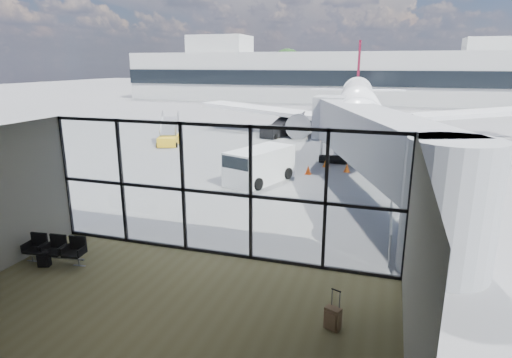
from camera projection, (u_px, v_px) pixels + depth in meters
The scene contains 22 objects.
ground at pixel (345, 117), 51.43m from camera, with size 220.00×220.00×0.00m, color slate.
lounge_shell at pixel (132, 234), 9.53m from camera, with size 12.02×8.01×4.51m.
glass_curtain_wall at pixel (216, 191), 14.05m from camera, with size 12.10×0.12×4.50m.
jet_bridge at pixel (379, 146), 19.00m from camera, with size 8.00×16.50×4.33m.
apron_railing at pixel (391, 218), 16.04m from camera, with size 0.06×5.46×1.11m.
far_terminal at pixel (358, 76), 70.71m from camera, with size 80.00×12.20×11.00m.
tree_0 at pixel (153, 71), 92.76m from camera, with size 4.95×4.95×7.12m.
tree_1 at pixel (177, 68), 90.85m from camera, with size 5.61×5.61×8.07m.
tree_2 at pixel (203, 65), 88.94m from camera, with size 6.27×6.27×9.03m.
tree_3 at pixel (230, 71), 87.52m from camera, with size 4.95×4.95×7.12m.
tree_4 at pixel (258, 68), 85.60m from camera, with size 5.61×5.61×8.07m.
tree_5 at pixel (287, 65), 83.69m from camera, with size 6.27×6.27×9.03m.
seating_row at pixel (56, 248), 13.92m from camera, with size 2.07×0.79×0.92m.
backpack at pixel (44, 259), 13.68m from camera, with size 0.42×0.41×0.54m.
suitcase at pixel (333, 318), 10.43m from camera, with size 0.44×0.37×1.03m.
airliner at pixel (357, 104), 38.55m from camera, with size 29.79×34.58×8.91m.
service_van at pixel (259, 165), 23.28m from camera, with size 3.18×4.61×1.84m.
belt_loader at pixel (275, 130), 37.65m from camera, with size 2.24×3.98×1.74m.
mobile_stairs at pixel (169, 139), 33.85m from camera, with size 2.29×3.24×2.08m.
traffic_cone_a at pixel (326, 162), 26.89m from camera, with size 0.42×0.42×0.60m.
traffic_cone_b at pixel (308, 170), 25.10m from camera, with size 0.37×0.37×0.52m.
traffic_cone_c at pixel (347, 168), 25.60m from camera, with size 0.36×0.36×0.52m.
Camera 1 is at (5.32, -12.43, 6.34)m, focal length 30.00 mm.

